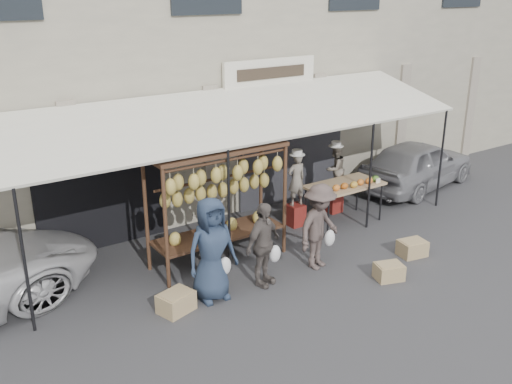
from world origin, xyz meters
TOP-DOWN VIEW (x-y plane):
  - ground_plane at (0.00, 0.00)m, footprint 90.00×90.00m
  - shophouse at (-0.00, 6.50)m, footprint 24.00×6.15m
  - awning at (0.01, 2.28)m, footprint 10.00×2.35m
  - banana_rack at (-0.97, 1.54)m, footprint 2.60×0.90m
  - produce_table at (2.26, 1.59)m, footprint 1.70×0.90m
  - vendor_left at (1.29, 2.12)m, footprint 0.44×0.31m
  - vendor_right at (2.51, 2.26)m, footprint 0.62×0.52m
  - customer_left at (-1.77, 0.46)m, footprint 0.88×0.58m
  - customer_mid at (-0.81, 0.37)m, footprint 0.96×0.65m
  - customer_right at (0.42, 0.32)m, footprint 1.17×0.86m
  - stool_left at (1.29, 2.12)m, footprint 0.39×0.39m
  - stool_right at (2.51, 2.26)m, footprint 0.36×0.36m
  - crate_near_a at (1.16, -0.75)m, footprint 0.57×0.50m
  - crate_near_b at (2.24, -0.34)m, footprint 0.57×0.48m
  - crate_far at (-2.47, 0.42)m, footprint 0.63×0.54m
  - sedan at (5.42, 2.34)m, footprint 3.93×2.13m

SIDE VIEW (x-z plane):
  - ground_plane at x=0.00m, z-range 0.00..0.00m
  - crate_near_a at x=1.16m, z-range 0.00..0.29m
  - crate_near_b at x=2.24m, z-range 0.00..0.31m
  - crate_far at x=-2.47m, z-range 0.00..0.32m
  - stool_right at x=2.51m, z-range 0.00..0.47m
  - stool_left at x=1.29m, z-range 0.00..0.47m
  - sedan at x=5.42m, z-range 0.00..1.27m
  - customer_mid at x=-0.81m, z-range 0.00..1.52m
  - customer_right at x=0.42m, z-range 0.00..1.63m
  - produce_table at x=2.26m, z-range 0.35..1.39m
  - customer_left at x=-1.77m, z-range 0.00..1.78m
  - vendor_right at x=2.51m, z-range 0.47..1.61m
  - vendor_left at x=1.29m, z-range 0.47..1.64m
  - banana_rack at x=-0.97m, z-range 0.46..2.69m
  - awning at x=0.01m, z-range 1.12..4.03m
  - shophouse at x=0.00m, z-range 0.00..7.30m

